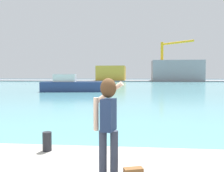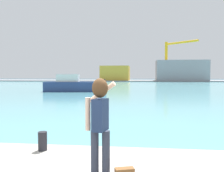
{
  "view_description": "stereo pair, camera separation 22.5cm",
  "coord_description": "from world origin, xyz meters",
  "px_view_note": "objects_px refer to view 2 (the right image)",
  "views": [
    {
      "loc": [
        1.04,
        -4.02,
        2.26
      ],
      "look_at": [
        -0.1,
        7.67,
        1.75
      ],
      "focal_mm": 39.02,
      "sensor_mm": 36.0,
      "label": 1
    },
    {
      "loc": [
        1.26,
        -3.99,
        2.26
      ],
      "look_at": [
        -0.1,
        7.67,
        1.75
      ],
      "focal_mm": 39.02,
      "sensor_mm": 36.0,
      "label": 2
    }
  ],
  "objects_px": {
    "warehouse_left": "(116,73)",
    "port_crane": "(171,56)",
    "warehouse_right": "(181,71)",
    "harbor_bollard": "(43,141)",
    "boat_moored": "(74,85)",
    "person_photographer": "(100,117)"
  },
  "relations": [
    {
      "from": "warehouse_left",
      "to": "warehouse_right",
      "type": "xyz_separation_m",
      "value": [
        24.3,
        -2.9,
        0.91
      ]
    },
    {
      "from": "person_photographer",
      "to": "port_crane",
      "type": "xyz_separation_m",
      "value": [
        11.27,
        83.33,
        7.59
      ]
    },
    {
      "from": "warehouse_right",
      "to": "port_crane",
      "type": "height_order",
      "value": "port_crane"
    },
    {
      "from": "boat_moored",
      "to": "warehouse_left",
      "type": "xyz_separation_m",
      "value": [
        -0.48,
        60.92,
        2.2
      ]
    },
    {
      "from": "harbor_bollard",
      "to": "boat_moored",
      "type": "height_order",
      "value": "boat_moored"
    },
    {
      "from": "person_photographer",
      "to": "warehouse_right",
      "type": "bearing_deg",
      "value": 2.21
    },
    {
      "from": "boat_moored",
      "to": "warehouse_left",
      "type": "height_order",
      "value": "warehouse_left"
    },
    {
      "from": "harbor_bollard",
      "to": "warehouse_left",
      "type": "xyz_separation_m",
      "value": [
        -7.24,
        88.25,
        2.4
      ]
    },
    {
      "from": "boat_moored",
      "to": "port_crane",
      "type": "distance_m",
      "value": 58.67
    },
    {
      "from": "person_photographer",
      "to": "warehouse_left",
      "type": "relative_size",
      "value": 0.15
    },
    {
      "from": "harbor_bollard",
      "to": "warehouse_left",
      "type": "relative_size",
      "value": 0.04
    },
    {
      "from": "harbor_bollard",
      "to": "boat_moored",
      "type": "distance_m",
      "value": 28.16
    },
    {
      "from": "warehouse_left",
      "to": "port_crane",
      "type": "relative_size",
      "value": 0.85
    },
    {
      "from": "person_photographer",
      "to": "boat_moored",
      "type": "bearing_deg",
      "value": 28.59
    },
    {
      "from": "boat_moored",
      "to": "warehouse_right",
      "type": "bearing_deg",
      "value": 60.47
    },
    {
      "from": "warehouse_right",
      "to": "warehouse_left",
      "type": "bearing_deg",
      "value": 173.2
    },
    {
      "from": "boat_moored",
      "to": "warehouse_left",
      "type": "distance_m",
      "value": 60.96
    },
    {
      "from": "person_photographer",
      "to": "warehouse_right",
      "type": "xyz_separation_m",
      "value": [
        15.46,
        86.67,
        2.47
      ]
    },
    {
      "from": "person_photographer",
      "to": "warehouse_right",
      "type": "height_order",
      "value": "warehouse_right"
    },
    {
      "from": "harbor_bollard",
      "to": "warehouse_right",
      "type": "distance_m",
      "value": 87.11
    },
    {
      "from": "boat_moored",
      "to": "warehouse_right",
      "type": "xyz_separation_m",
      "value": [
        23.82,
        58.02,
        3.11
      ]
    },
    {
      "from": "port_crane",
      "to": "harbor_bollard",
      "type": "bearing_deg",
      "value": -98.92
    }
  ]
}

